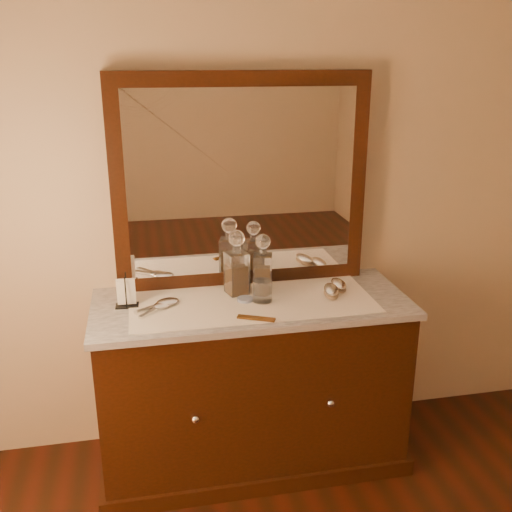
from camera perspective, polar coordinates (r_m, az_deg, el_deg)
name	(u,v)px	position (r m, az deg, el deg)	size (l,w,h in m)	color
dresser_cabinet	(252,385)	(2.87, -0.41, -12.51)	(1.40, 0.55, 0.82)	black
dresser_plinth	(252,449)	(3.08, -0.39, -18.40)	(1.46, 0.59, 0.08)	black
knob_left	(195,419)	(2.57, -5.96, -15.61)	(0.04, 0.04, 0.04)	silver
knob_right	(331,403)	(2.68, 7.32, -14.12)	(0.04, 0.04, 0.04)	silver
marble_top	(252,304)	(2.67, -0.43, -4.70)	(1.44, 0.59, 0.03)	silver
mirror_frame	(241,182)	(2.74, -1.45, 7.26)	(1.20, 0.08, 1.00)	black
mirror_glass	(243,184)	(2.71, -1.32, 7.11)	(1.06, 0.01, 0.86)	white
lace_runner	(252,302)	(2.64, -0.35, -4.54)	(1.10, 0.45, 0.00)	silver
pin_dish	(245,299)	(2.65, -1.07, -4.26)	(0.07, 0.07, 0.01)	white
comb	(256,318)	(2.47, 0.02, -6.12)	(0.16, 0.03, 0.01)	brown
napkin_rack	(126,294)	(2.65, -12.59, -3.62)	(0.10, 0.07, 0.15)	black
decanter_left	(237,269)	(2.70, -1.90, -1.30)	(0.12, 0.12, 0.31)	brown
decanter_right	(263,270)	(2.72, 0.67, -1.35)	(0.11, 0.11, 0.28)	brown
brush_near	(331,291)	(2.73, 7.38, -3.43)	(0.10, 0.16, 0.04)	#8D7156
brush_far	(339,285)	(2.80, 8.09, -2.85)	(0.07, 0.15, 0.04)	#8D7156
hand_mirror_outer	(159,307)	(2.61, -9.45, -4.93)	(0.16, 0.17, 0.02)	silver
hand_mirror_inner	(164,303)	(2.64, -9.00, -4.59)	(0.22, 0.16, 0.02)	silver
tumblers	(262,291)	(2.63, 0.63, -3.43)	(0.09, 0.09, 0.10)	white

